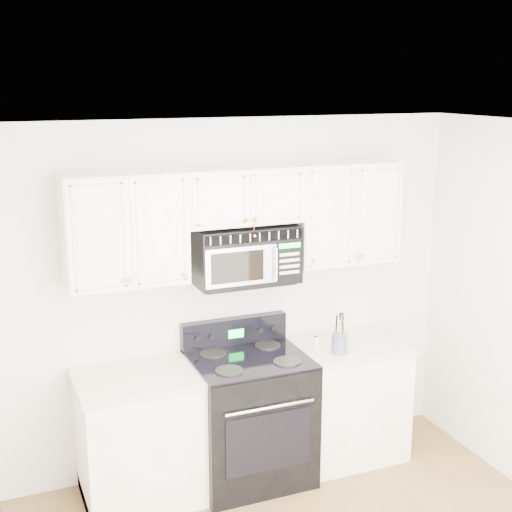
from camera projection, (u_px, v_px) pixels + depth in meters
room at (350, 387)px, 3.71m from camera, size 3.51×3.51×2.61m
base_cabinet_left at (141, 441)px, 4.93m from camera, size 0.86×0.65×0.92m
base_cabinet_right at (345, 403)px, 5.51m from camera, size 0.86×0.65×0.92m
range at (249, 416)px, 5.17m from camera, size 0.82×0.74×1.13m
upper_cabinets at (241, 215)px, 4.99m from camera, size 2.44×0.37×0.75m
microwave at (245, 254)px, 5.04m from camera, size 0.74×0.42×0.41m
utensil_crock at (339, 343)px, 5.17m from camera, size 0.11×0.11×0.31m
shaker_salt at (317, 340)px, 5.31m from camera, size 0.04×0.04×0.09m
shaker_pepper at (334, 344)px, 5.22m from camera, size 0.04×0.04×0.10m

